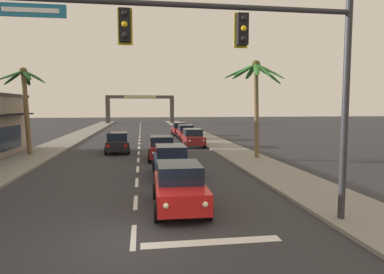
{
  "coord_description": "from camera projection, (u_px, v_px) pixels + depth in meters",
  "views": [
    {
      "loc": [
        0.28,
        -9.66,
        3.82
      ],
      "look_at": [
        2.91,
        8.0,
        2.2
      ],
      "focal_mm": 31.68,
      "sensor_mm": 36.0,
      "label": 1
    }
  ],
  "objects": [
    {
      "name": "ground_plane",
      "position": [
        133.0,
        238.0,
        9.82
      ],
      "size": [
        220.0,
        220.0,
        0.0
      ],
      "primitive_type": "plane",
      "color": "#2D2D33"
    },
    {
      "name": "sidewalk_right",
      "position": [
        226.0,
        148.0,
        30.66
      ],
      "size": [
        3.2,
        110.0,
        0.14
      ],
      "primitive_type": "cube",
      "color": "gray",
      "rests_on": "ground"
    },
    {
      "name": "sidewalk_left",
      "position": [
        45.0,
        151.0,
        28.37
      ],
      "size": [
        3.2,
        110.0,
        0.14
      ],
      "primitive_type": "cube",
      "color": "gray",
      "rests_on": "ground"
    },
    {
      "name": "lane_markings",
      "position": [
        143.0,
        149.0,
        30.33
      ],
      "size": [
        4.28,
        88.93,
        0.01
      ],
      "color": "silver",
      "rests_on": "ground"
    },
    {
      "name": "traffic_signal_mast",
      "position": [
        249.0,
        56.0,
        10.23
      ],
      "size": [
        10.47,
        0.41,
        7.4
      ],
      "color": "#2D2D33",
      "rests_on": "ground"
    },
    {
      "name": "sedan_lead_at_stop_bar",
      "position": [
        179.0,
        186.0,
        12.69
      ],
      "size": [
        2.01,
        4.48,
        1.68
      ],
      "color": "red",
      "rests_on": "ground"
    },
    {
      "name": "sedan_third_in_queue",
      "position": [
        171.0,
        161.0,
        18.58
      ],
      "size": [
        1.96,
        4.45,
        1.68
      ],
      "color": "navy",
      "rests_on": "ground"
    },
    {
      "name": "sedan_fifth_in_queue",
      "position": [
        162.0,
        148.0,
        24.42
      ],
      "size": [
        2.06,
        4.49,
        1.68
      ],
      "color": "maroon",
      "rests_on": "ground"
    },
    {
      "name": "sedan_oncoming_far",
      "position": [
        117.0,
        142.0,
        28.07
      ],
      "size": [
        2.11,
        4.51,
        1.68
      ],
      "color": "black",
      "rests_on": "ground"
    },
    {
      "name": "sedan_parked_nearest_kerb",
      "position": [
        193.0,
        138.0,
        32.26
      ],
      "size": [
        1.96,
        4.46,
        1.68
      ],
      "color": "maroon",
      "rests_on": "ground"
    },
    {
      "name": "sedan_parked_mid_kerb",
      "position": [
        186.0,
        132.0,
        39.18
      ],
      "size": [
        1.95,
        4.45,
        1.68
      ],
      "color": "maroon",
      "rests_on": "ground"
    },
    {
      "name": "sedan_parked_far_kerb",
      "position": [
        179.0,
        129.0,
        44.54
      ],
      "size": [
        1.99,
        4.47,
        1.68
      ],
      "color": "maroon",
      "rests_on": "ground"
    },
    {
      "name": "palm_left_second",
      "position": [
        25.0,
        93.0,
        25.69
      ],
      "size": [
        3.59,
        3.54,
        6.76
      ],
      "color": "brown",
      "rests_on": "ground"
    },
    {
      "name": "palm_right_second",
      "position": [
        256.0,
        83.0,
        23.97
      ],
      "size": [
        4.29,
        4.74,
        7.07
      ],
      "color": "brown",
      "rests_on": "ground"
    },
    {
      "name": "town_gateway_arch",
      "position": [
        140.0,
        105.0,
        75.95
      ],
      "size": [
        15.15,
        0.9,
        6.27
      ],
      "color": "#423D38",
      "rests_on": "ground"
    }
  ]
}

